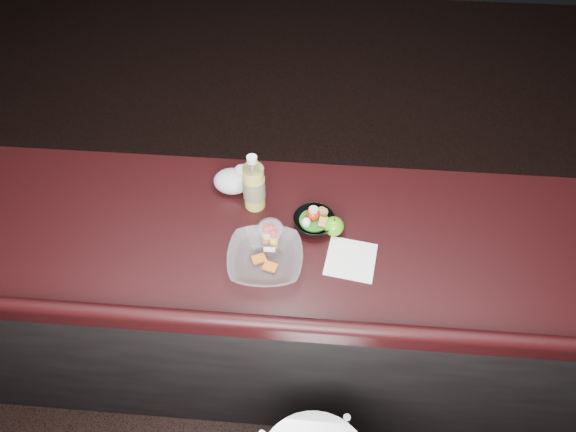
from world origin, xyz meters
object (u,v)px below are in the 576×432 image
Objects in this scene: takeout_bowl at (265,259)px; fruit_cup at (271,235)px; snack_bowl at (314,221)px; lemonade_bottle at (254,186)px; green_apple at (334,226)px.

fruit_cup is at bearing 81.64° from takeout_bowl.
fruit_cup reaches higher than snack_bowl.
fruit_cup is 0.48× the size of takeout_bowl.
lemonade_bottle reaches higher than fruit_cup.
fruit_cup is 0.22m from green_apple.
green_apple reaches higher than takeout_bowl.
fruit_cup is 0.71× the size of snack_bowl.
snack_bowl reaches higher than green_apple.
snack_bowl is 0.23m from takeout_bowl.
lemonade_bottle is 3.24× the size of green_apple.
lemonade_bottle is at bearing 112.44° from fruit_cup.
snack_bowl is (0.21, -0.08, -0.07)m from lemonade_bottle.
fruit_cup is at bearing -144.24° from snack_bowl.
green_apple is 0.42× the size of snack_bowl.
lemonade_bottle is 1.38× the size of snack_bowl.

